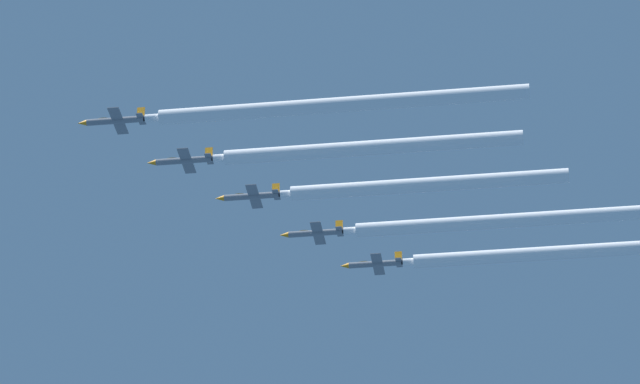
{
  "coord_description": "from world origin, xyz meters",
  "views": [
    {
      "loc": [
        -293.98,
        -50.29,
        2.27
      ],
      "look_at": [
        0.05,
        -12.69,
        180.12
      ],
      "focal_mm": 107.0,
      "sensor_mm": 36.0,
      "label": 1
    }
  ],
  "objects_px": {
    "jet_second_echelon": "(182,161)",
    "jet_fourth_echelon": "(314,233)",
    "jet_lead": "(113,121)",
    "jet_third_echelon": "(250,196)",
    "jet_fifth_echelon": "(373,264)"
  },
  "relations": [
    {
      "from": "jet_fifth_echelon",
      "to": "jet_third_echelon",
      "type": "bearing_deg",
      "value": 138.4
    },
    {
      "from": "jet_second_echelon",
      "to": "jet_fourth_echelon",
      "type": "relative_size",
      "value": 1.0
    },
    {
      "from": "jet_fourth_echelon",
      "to": "jet_lead",
      "type": "bearing_deg",
      "value": 138.88
    },
    {
      "from": "jet_second_echelon",
      "to": "jet_third_echelon",
      "type": "distance_m",
      "value": 15.49
    },
    {
      "from": "jet_lead",
      "to": "jet_fourth_echelon",
      "type": "xyz_separation_m",
      "value": [
        35.01,
        -30.56,
        -4.89
      ]
    },
    {
      "from": "jet_second_echelon",
      "to": "jet_third_echelon",
      "type": "xyz_separation_m",
      "value": [
        11.36,
        -10.43,
        -1.48
      ]
    },
    {
      "from": "jet_lead",
      "to": "jet_fourth_echelon",
      "type": "height_order",
      "value": "jet_lead"
    },
    {
      "from": "jet_lead",
      "to": "jet_third_echelon",
      "type": "relative_size",
      "value": 1.0
    },
    {
      "from": "jet_third_echelon",
      "to": "jet_second_echelon",
      "type": "bearing_deg",
      "value": 137.46
    },
    {
      "from": "jet_lead",
      "to": "jet_third_echelon",
      "type": "height_order",
      "value": "jet_lead"
    },
    {
      "from": "jet_third_echelon",
      "to": "jet_fourth_echelon",
      "type": "bearing_deg",
      "value": -41.71
    },
    {
      "from": "jet_lead",
      "to": "jet_second_echelon",
      "type": "xyz_separation_m",
      "value": [
        12.14,
        -9.87,
        -1.45
      ]
    },
    {
      "from": "jet_third_echelon",
      "to": "jet_fourth_echelon",
      "type": "distance_m",
      "value": 15.54
    },
    {
      "from": "jet_lead",
      "to": "jet_fifth_echelon",
      "type": "relative_size",
      "value": 1.0
    },
    {
      "from": "jet_second_echelon",
      "to": "jet_fifth_echelon",
      "type": "relative_size",
      "value": 1.0
    }
  ]
}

